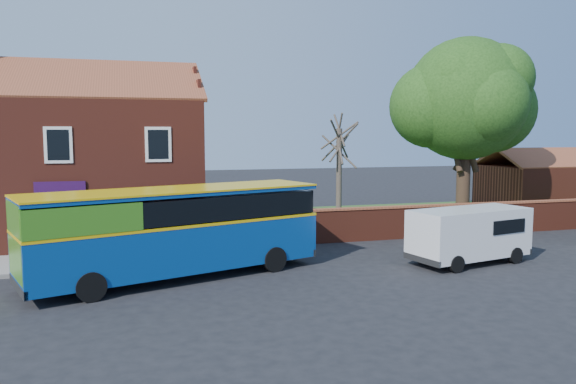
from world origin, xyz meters
name	(u,v)px	position (x,y,z in m)	size (l,w,h in m)	color
ground	(268,290)	(0.00, 0.00, 0.00)	(120.00, 120.00, 0.00)	black
pavement	(58,263)	(-7.00, 5.75, 0.06)	(18.00, 3.50, 0.12)	gray
kerb	(52,273)	(-7.00, 4.00, 0.07)	(18.00, 0.15, 0.14)	slate
grass_strip	(424,217)	(13.00, 13.00, 0.02)	(26.00, 12.00, 0.04)	#426B28
shop_building	(69,168)	(-7.02, 11.50, 3.41)	(12.30, 8.13, 10.50)	maroon
boundary_wall	(485,218)	(13.00, 7.00, 0.81)	(22.00, 0.38, 1.60)	maroon
outbuilding	(549,187)	(22.00, 13.00, 1.61)	(8.20, 5.06, 4.17)	maroon
bus	(167,228)	(-3.02, 2.35, 1.79)	(10.66, 5.77, 3.16)	navy
van_near	(470,233)	(8.52, 1.61, 1.20)	(5.18, 2.94, 2.14)	silver
large_tree	(465,103)	(13.68, 10.08, 6.72)	(8.42, 6.66, 10.27)	black
bare_tree	(339,172)	(6.66, 11.02, 2.99)	(2.18, 2.60, 5.82)	#4C4238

